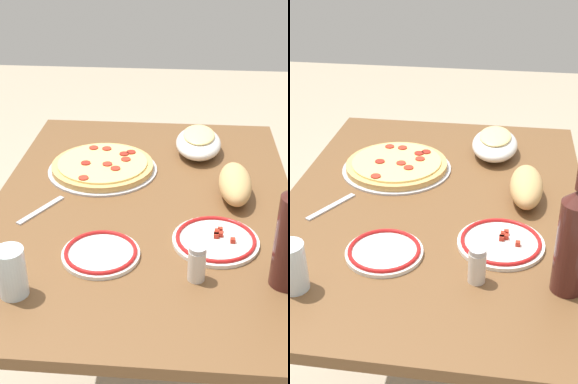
# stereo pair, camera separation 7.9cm
# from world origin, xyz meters

# --- Properties ---
(dining_table) EXTENTS (1.19, 0.85, 0.76)m
(dining_table) POSITION_xyz_m (0.00, 0.00, 0.62)
(dining_table) COLOR brown
(dining_table) RESTS_ON ground
(pepperoni_pizza) EXTENTS (0.34, 0.34, 0.03)m
(pepperoni_pizza) POSITION_xyz_m (-0.18, -0.15, 0.77)
(pepperoni_pizza) COLOR #B7B7BC
(pepperoni_pizza) RESTS_ON dining_table
(baked_pasta_dish) EXTENTS (0.24, 0.15, 0.08)m
(baked_pasta_dish) POSITION_xyz_m (-0.34, 0.15, 0.80)
(baked_pasta_dish) COLOR white
(baked_pasta_dish) RESTS_ON dining_table
(wine_bottle) EXTENTS (0.07, 0.07, 0.32)m
(wine_bottle) POSITION_xyz_m (0.33, 0.34, 0.89)
(wine_bottle) COLOR #471E19
(wine_bottle) RESTS_ON dining_table
(water_glass) EXTENTS (0.06, 0.06, 0.11)m
(water_glass) POSITION_xyz_m (0.41, -0.24, 0.82)
(water_glass) COLOR silver
(water_glass) RESTS_ON dining_table
(side_plate_near) EXTENTS (0.21, 0.21, 0.02)m
(side_plate_near) POSITION_xyz_m (0.19, 0.19, 0.77)
(side_plate_near) COLOR white
(side_plate_near) RESTS_ON dining_table
(side_plate_far) EXTENTS (0.19, 0.19, 0.02)m
(side_plate_far) POSITION_xyz_m (0.27, -0.08, 0.77)
(side_plate_far) COLOR white
(side_plate_far) RESTS_ON dining_table
(bread_loaf) EXTENTS (0.22, 0.09, 0.08)m
(bread_loaf) POSITION_xyz_m (-0.05, 0.25, 0.80)
(bread_loaf) COLOR tan
(bread_loaf) RESTS_ON dining_table
(spice_shaker) EXTENTS (0.04, 0.04, 0.09)m
(spice_shaker) POSITION_xyz_m (0.33, 0.14, 0.80)
(spice_shaker) COLOR silver
(spice_shaker) RESTS_ON dining_table
(fork_right) EXTENTS (0.16, 0.10, 0.00)m
(fork_right) POSITION_xyz_m (0.07, -0.28, 0.76)
(fork_right) COLOR #B7B7BC
(fork_right) RESTS_ON dining_table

